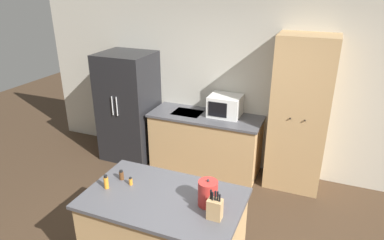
{
  "coord_description": "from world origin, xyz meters",
  "views": [
    {
      "loc": [
        1.01,
        -2.53,
        2.82
      ],
      "look_at": [
        -0.59,
        1.4,
        1.05
      ],
      "focal_mm": 32.0,
      "sensor_mm": 36.0,
      "label": 1
    }
  ],
  "objects_px": {
    "spice_bottle_amber_oil": "(106,182)",
    "kettle": "(208,193)",
    "spice_bottle_tall_dark": "(131,181)",
    "spice_bottle_short_red": "(121,175)",
    "knife_block": "(215,209)",
    "microwave": "(225,106)",
    "pantry_cabinet": "(299,115)",
    "refrigerator": "(129,107)",
    "fire_extinguisher": "(102,139)"
  },
  "relations": [
    {
      "from": "spice_bottle_amber_oil",
      "to": "kettle",
      "type": "xyz_separation_m",
      "value": [
        0.99,
        0.12,
        0.05
      ]
    },
    {
      "from": "spice_bottle_short_red",
      "to": "knife_block",
      "type": "bearing_deg",
      "value": -11.74
    },
    {
      "from": "microwave",
      "to": "knife_block",
      "type": "distance_m",
      "value": 2.44
    },
    {
      "from": "spice_bottle_tall_dark",
      "to": "fire_extinguisher",
      "type": "xyz_separation_m",
      "value": [
        -1.85,
        1.96,
        -0.76
      ]
    },
    {
      "from": "knife_block",
      "to": "kettle",
      "type": "xyz_separation_m",
      "value": [
        -0.12,
        0.16,
        0.02
      ]
    },
    {
      "from": "microwave",
      "to": "fire_extinguisher",
      "type": "xyz_separation_m",
      "value": [
        -2.14,
        -0.23,
        -0.84
      ]
    },
    {
      "from": "pantry_cabinet",
      "to": "spice_bottle_short_red",
      "type": "xyz_separation_m",
      "value": [
        -1.5,
        -2.09,
        -0.1
      ]
    },
    {
      "from": "spice_bottle_tall_dark",
      "to": "fire_extinguisher",
      "type": "distance_m",
      "value": 2.8
    },
    {
      "from": "spice_bottle_amber_oil",
      "to": "fire_extinguisher",
      "type": "bearing_deg",
      "value": 128.42
    },
    {
      "from": "refrigerator",
      "to": "pantry_cabinet",
      "type": "xyz_separation_m",
      "value": [
        2.65,
        0.11,
        0.21
      ]
    },
    {
      "from": "refrigerator",
      "to": "fire_extinguisher",
      "type": "relative_size",
      "value": 3.58
    },
    {
      "from": "pantry_cabinet",
      "to": "spice_bottle_short_red",
      "type": "relative_size",
      "value": 21.16
    },
    {
      "from": "pantry_cabinet",
      "to": "spice_bottle_tall_dark",
      "type": "relative_size",
      "value": 26.66
    },
    {
      "from": "refrigerator",
      "to": "spice_bottle_short_red",
      "type": "distance_m",
      "value": 2.3
    },
    {
      "from": "microwave",
      "to": "spice_bottle_tall_dark",
      "type": "distance_m",
      "value": 2.21
    },
    {
      "from": "spice_bottle_short_red",
      "to": "fire_extinguisher",
      "type": "distance_m",
      "value": 2.68
    },
    {
      "from": "pantry_cabinet",
      "to": "spice_bottle_short_red",
      "type": "bearing_deg",
      "value": -125.65
    },
    {
      "from": "microwave",
      "to": "kettle",
      "type": "distance_m",
      "value": 2.26
    },
    {
      "from": "microwave",
      "to": "fire_extinguisher",
      "type": "relative_size",
      "value": 0.95
    },
    {
      "from": "refrigerator",
      "to": "knife_block",
      "type": "relative_size",
      "value": 6.47
    },
    {
      "from": "pantry_cabinet",
      "to": "fire_extinguisher",
      "type": "bearing_deg",
      "value": -176.79
    },
    {
      "from": "spice_bottle_short_red",
      "to": "spice_bottle_tall_dark",
      "type": "bearing_deg",
      "value": -19.46
    },
    {
      "from": "kettle",
      "to": "spice_bottle_tall_dark",
      "type": "bearing_deg",
      "value": 178.96
    },
    {
      "from": "pantry_cabinet",
      "to": "microwave",
      "type": "bearing_deg",
      "value": 177.33
    },
    {
      "from": "knife_block",
      "to": "fire_extinguisher",
      "type": "xyz_separation_m",
      "value": [
        -2.77,
        2.13,
        -0.82
      ]
    },
    {
      "from": "knife_block",
      "to": "spice_bottle_tall_dark",
      "type": "relative_size",
      "value": 3.33
    },
    {
      "from": "refrigerator",
      "to": "knife_block",
      "type": "xyz_separation_m",
      "value": [
        2.21,
        -2.2,
        0.16
      ]
    },
    {
      "from": "refrigerator",
      "to": "spice_bottle_amber_oil",
      "type": "distance_m",
      "value": 2.44
    },
    {
      "from": "spice_bottle_short_red",
      "to": "fire_extinguisher",
      "type": "height_order",
      "value": "spice_bottle_short_red"
    },
    {
      "from": "spice_bottle_tall_dark",
      "to": "spice_bottle_short_red",
      "type": "xyz_separation_m",
      "value": [
        -0.14,
        0.05,
        0.01
      ]
    },
    {
      "from": "pantry_cabinet",
      "to": "kettle",
      "type": "relative_size",
      "value": 8.28
    },
    {
      "from": "spice_bottle_amber_oil",
      "to": "pantry_cabinet",
      "type": "bearing_deg",
      "value": 55.81
    },
    {
      "from": "spice_bottle_short_red",
      "to": "spice_bottle_amber_oil",
      "type": "bearing_deg",
      "value": -104.43
    },
    {
      "from": "kettle",
      "to": "pantry_cabinet",
      "type": "bearing_deg",
      "value": 75.54
    },
    {
      "from": "kettle",
      "to": "fire_extinguisher",
      "type": "height_order",
      "value": "kettle"
    },
    {
      "from": "refrigerator",
      "to": "kettle",
      "type": "distance_m",
      "value": 2.93
    },
    {
      "from": "microwave",
      "to": "refrigerator",
      "type": "bearing_deg",
      "value": -174.36
    },
    {
      "from": "spice_bottle_tall_dark",
      "to": "kettle",
      "type": "xyz_separation_m",
      "value": [
        0.81,
        -0.01,
        0.08
      ]
    },
    {
      "from": "spice_bottle_short_red",
      "to": "microwave",
      "type": "bearing_deg",
      "value": 78.68
    },
    {
      "from": "spice_bottle_short_red",
      "to": "kettle",
      "type": "xyz_separation_m",
      "value": [
        0.94,
        -0.06,
        0.07
      ]
    },
    {
      "from": "refrigerator",
      "to": "microwave",
      "type": "distance_m",
      "value": 1.6
    },
    {
      "from": "microwave",
      "to": "kettle",
      "type": "relative_size",
      "value": 1.78
    },
    {
      "from": "spice_bottle_tall_dark",
      "to": "kettle",
      "type": "height_order",
      "value": "kettle"
    },
    {
      "from": "microwave",
      "to": "spice_bottle_tall_dark",
      "type": "xyz_separation_m",
      "value": [
        -0.29,
        -2.19,
        -0.08
      ]
    },
    {
      "from": "spice_bottle_short_red",
      "to": "spice_bottle_amber_oil",
      "type": "distance_m",
      "value": 0.19
    },
    {
      "from": "spice_bottle_short_red",
      "to": "kettle",
      "type": "bearing_deg",
      "value": -3.82
    },
    {
      "from": "knife_block",
      "to": "fire_extinguisher",
      "type": "relative_size",
      "value": 0.55
    },
    {
      "from": "microwave",
      "to": "knife_block",
      "type": "height_order",
      "value": "microwave"
    },
    {
      "from": "fire_extinguisher",
      "to": "kettle",
      "type": "bearing_deg",
      "value": -36.61
    },
    {
      "from": "pantry_cabinet",
      "to": "knife_block",
      "type": "xyz_separation_m",
      "value": [
        -0.44,
        -2.31,
        -0.05
      ]
    }
  ]
}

